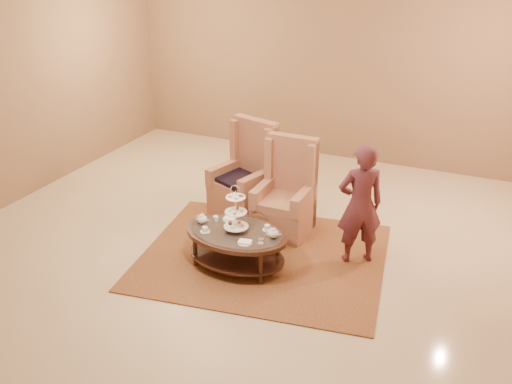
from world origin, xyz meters
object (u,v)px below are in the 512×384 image
at_px(tea_table, 236,238).
at_px(armchair_right, 286,201).
at_px(person, 360,205).
at_px(armchair_left, 246,182).

xyz_separation_m(tea_table, armchair_right, (0.21, 1.16, 0.04)).
height_order(armchair_right, person, person).
distance_m(armchair_left, person, 2.04).
xyz_separation_m(armchair_right, person, (1.14, -0.43, 0.35)).
bearing_deg(tea_table, armchair_left, 113.66).
distance_m(armchair_left, armchair_right, 0.81).
xyz_separation_m(armchair_left, armchair_right, (0.75, -0.30, -0.02)).
height_order(armchair_left, armchair_right, armchair_left).
height_order(armchair_left, person, person).
bearing_deg(person, armchair_left, -53.01).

